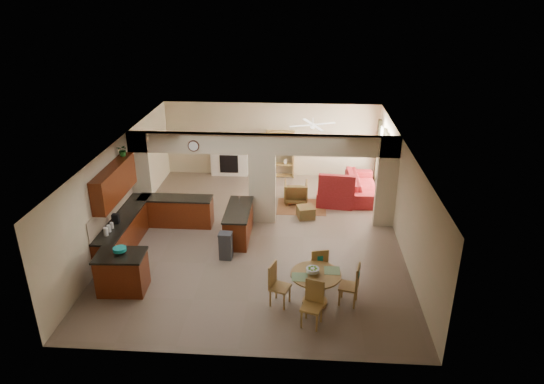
# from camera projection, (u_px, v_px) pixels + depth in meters

# --- Properties ---
(floor) EXTENTS (10.00, 10.00, 0.00)m
(floor) POSITION_uv_depth(u_px,v_px,m) (260.00, 236.00, 14.22)
(floor) COLOR #756251
(floor) RESTS_ON ground
(ceiling) EXTENTS (10.00, 10.00, 0.00)m
(ceiling) POSITION_uv_depth(u_px,v_px,m) (259.00, 145.00, 13.11)
(ceiling) COLOR white
(ceiling) RESTS_ON wall_back
(wall_back) EXTENTS (8.00, 0.00, 8.00)m
(wall_back) POSITION_uv_depth(u_px,v_px,m) (271.00, 140.00, 18.24)
(wall_back) COLOR #BDB48A
(wall_back) RESTS_ON floor
(wall_front) EXTENTS (8.00, 0.00, 8.00)m
(wall_front) POSITION_uv_depth(u_px,v_px,m) (235.00, 298.00, 9.08)
(wall_front) COLOR #BDB48A
(wall_front) RESTS_ON floor
(wall_left) EXTENTS (0.00, 10.00, 10.00)m
(wall_left) POSITION_uv_depth(u_px,v_px,m) (121.00, 189.00, 13.91)
(wall_left) COLOR #BDB48A
(wall_left) RESTS_ON floor
(wall_right) EXTENTS (0.00, 10.00, 10.00)m
(wall_right) POSITION_uv_depth(u_px,v_px,m) (403.00, 196.00, 13.42)
(wall_right) COLOR #BDB48A
(wall_right) RESTS_ON floor
(partition_left_pier) EXTENTS (0.60, 0.25, 2.80)m
(partition_left_pier) POSITION_uv_depth(u_px,v_px,m) (142.00, 176.00, 14.81)
(partition_left_pier) COLOR #BDB48A
(partition_left_pier) RESTS_ON floor
(partition_center_pier) EXTENTS (0.80, 0.25, 2.20)m
(partition_center_pier) POSITION_uv_depth(u_px,v_px,m) (262.00, 188.00, 14.70)
(partition_center_pier) COLOR #BDB48A
(partition_center_pier) RESTS_ON floor
(partition_right_pier) EXTENTS (0.60, 0.25, 2.80)m
(partition_right_pier) POSITION_uv_depth(u_px,v_px,m) (387.00, 182.00, 14.35)
(partition_right_pier) COLOR #BDB48A
(partition_right_pier) RESTS_ON floor
(partition_header) EXTENTS (8.00, 0.25, 0.60)m
(partition_header) POSITION_uv_depth(u_px,v_px,m) (262.00, 144.00, 14.14)
(partition_header) COLOR #BDB48A
(partition_header) RESTS_ON partition_center_pier
(kitchen_counter) EXTENTS (2.52, 3.29, 1.48)m
(kitchen_counter) POSITION_uv_depth(u_px,v_px,m) (147.00, 222.00, 14.01)
(kitchen_counter) COLOR #481708
(kitchen_counter) RESTS_ON floor
(upper_cabinets) EXTENTS (0.35, 2.40, 0.90)m
(upper_cabinets) POSITION_uv_depth(u_px,v_px,m) (114.00, 182.00, 12.96)
(upper_cabinets) COLOR #481708
(upper_cabinets) RESTS_ON wall_left
(peninsula) EXTENTS (0.70, 1.85, 0.91)m
(peninsula) POSITION_uv_depth(u_px,v_px,m) (239.00, 223.00, 13.97)
(peninsula) COLOR #481708
(peninsula) RESTS_ON floor
(wall_clock) EXTENTS (0.34, 0.03, 0.34)m
(wall_clock) POSITION_uv_depth(u_px,v_px,m) (193.00, 146.00, 14.15)
(wall_clock) COLOR #482418
(wall_clock) RESTS_ON partition_header
(rug) EXTENTS (1.60, 1.30, 0.01)m
(rug) POSITION_uv_depth(u_px,v_px,m) (301.00, 207.00, 16.07)
(rug) COLOR brown
(rug) RESTS_ON floor
(fireplace) EXTENTS (1.60, 0.35, 1.20)m
(fireplace) POSITION_uv_depth(u_px,v_px,m) (229.00, 160.00, 18.50)
(fireplace) COLOR white
(fireplace) RESTS_ON floor
(shelving_unit) EXTENTS (1.00, 0.32, 1.80)m
(shelving_unit) POSITION_uv_depth(u_px,v_px,m) (280.00, 154.00, 18.26)
(shelving_unit) COLOR olive
(shelving_unit) RESTS_ON floor
(window_a) EXTENTS (0.02, 0.90, 1.90)m
(window_a) POSITION_uv_depth(u_px,v_px,m) (388.00, 173.00, 15.61)
(window_a) COLOR white
(window_a) RESTS_ON wall_right
(window_b) EXTENTS (0.02, 0.90, 1.90)m
(window_b) POSITION_uv_depth(u_px,v_px,m) (381.00, 156.00, 17.16)
(window_b) COLOR white
(window_b) RESTS_ON wall_right
(glazed_door) EXTENTS (0.02, 0.70, 2.10)m
(glazed_door) POSITION_uv_depth(u_px,v_px,m) (384.00, 168.00, 16.44)
(glazed_door) COLOR white
(glazed_door) RESTS_ON wall_right
(drape_a_left) EXTENTS (0.10, 0.28, 2.30)m
(drape_a_left) POSITION_uv_depth(u_px,v_px,m) (390.00, 180.00, 15.06)
(drape_a_left) COLOR #391D17
(drape_a_left) RESTS_ON wall_right
(drape_a_right) EXTENTS (0.10, 0.28, 2.30)m
(drape_a_right) POSITION_uv_depth(u_px,v_px,m) (384.00, 167.00, 16.16)
(drape_a_right) COLOR #391D17
(drape_a_right) RESTS_ON wall_right
(drape_b_left) EXTENTS (0.10, 0.28, 2.30)m
(drape_b_left) POSITION_uv_depth(u_px,v_px,m) (382.00, 161.00, 16.62)
(drape_b_left) COLOR #391D17
(drape_b_left) RESTS_ON wall_right
(drape_b_right) EXTENTS (0.10, 0.28, 2.30)m
(drape_b_right) POSITION_uv_depth(u_px,v_px,m) (378.00, 150.00, 17.72)
(drape_b_right) COLOR #391D17
(drape_b_right) RESTS_ON wall_right
(ceiling_fan) EXTENTS (1.00, 1.00, 0.10)m
(ceiling_fan) POSITION_uv_depth(u_px,v_px,m) (313.00, 125.00, 15.86)
(ceiling_fan) COLOR white
(ceiling_fan) RESTS_ON ceiling
(kitchen_island) EXTENTS (1.18, 0.87, 0.99)m
(kitchen_island) POSITION_uv_depth(u_px,v_px,m) (122.00, 272.00, 11.52)
(kitchen_island) COLOR #481708
(kitchen_island) RESTS_ON floor
(teal_bowl) EXTENTS (0.31, 0.31, 0.15)m
(teal_bowl) POSITION_uv_depth(u_px,v_px,m) (120.00, 250.00, 11.35)
(teal_bowl) COLOR teal
(teal_bowl) RESTS_ON kitchen_island
(trash_can) EXTENTS (0.35, 0.30, 0.70)m
(trash_can) POSITION_uv_depth(u_px,v_px,m) (226.00, 247.00, 12.93)
(trash_can) COLOR #313033
(trash_can) RESTS_ON floor
(dining_table) EXTENTS (1.16, 1.16, 0.79)m
(dining_table) POSITION_uv_depth(u_px,v_px,m) (316.00, 284.00, 11.04)
(dining_table) COLOR olive
(dining_table) RESTS_ON floor
(fruit_bowl) EXTENTS (0.30, 0.30, 0.16)m
(fruit_bowl) POSITION_uv_depth(u_px,v_px,m) (313.00, 271.00, 10.91)
(fruit_bowl) COLOR #5EAF25
(fruit_bowl) RESTS_ON dining_table
(sofa) EXTENTS (2.53, 1.04, 0.73)m
(sofa) POSITION_uv_depth(u_px,v_px,m) (363.00, 186.00, 16.80)
(sofa) COLOR maroon
(sofa) RESTS_ON floor
(chaise) EXTENTS (1.28, 1.09, 0.47)m
(chaise) POSITION_uv_depth(u_px,v_px,m) (335.00, 197.00, 16.20)
(chaise) COLOR maroon
(chaise) RESTS_ON floor
(armchair) EXTENTS (0.79, 0.81, 0.73)m
(armchair) POSITION_uv_depth(u_px,v_px,m) (296.00, 192.00, 16.30)
(armchair) COLOR maroon
(armchair) RESTS_ON floor
(ottoman) EXTENTS (0.62, 0.62, 0.37)m
(ottoman) POSITION_uv_depth(u_px,v_px,m) (306.00, 212.00, 15.27)
(ottoman) COLOR maroon
(ottoman) RESTS_ON floor
(plant) EXTENTS (0.32, 0.29, 0.34)m
(plant) POSITION_uv_depth(u_px,v_px,m) (123.00, 150.00, 13.51)
(plant) COLOR #154E14
(plant) RESTS_ON upper_cabinets
(chair_north) EXTENTS (0.51, 0.51, 1.02)m
(chair_north) POSITION_uv_depth(u_px,v_px,m) (318.00, 265.00, 11.70)
(chair_north) COLOR olive
(chair_north) RESTS_ON floor
(chair_east) EXTENTS (0.51, 0.51, 1.02)m
(chair_east) POSITION_uv_depth(u_px,v_px,m) (353.00, 283.00, 11.00)
(chair_east) COLOR olive
(chair_east) RESTS_ON floor
(chair_south) EXTENTS (0.53, 0.53, 1.02)m
(chair_south) POSITION_uv_depth(u_px,v_px,m) (313.00, 301.00, 10.38)
(chair_south) COLOR olive
(chair_south) RESTS_ON floor
(chair_west) EXTENTS (0.54, 0.54, 1.02)m
(chair_west) POSITION_uv_depth(u_px,v_px,m) (277.00, 283.00, 11.03)
(chair_west) COLOR olive
(chair_west) RESTS_ON floor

